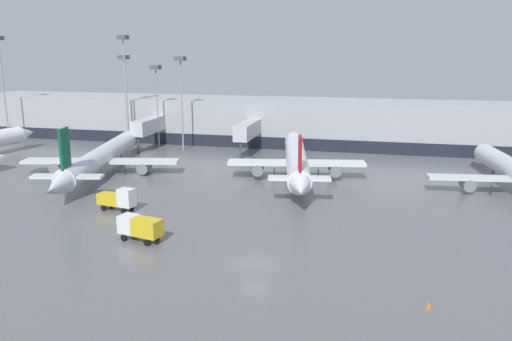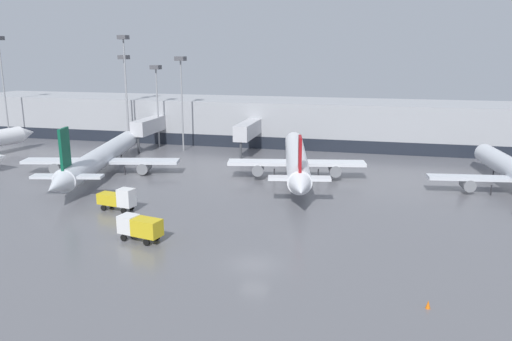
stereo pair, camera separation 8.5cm
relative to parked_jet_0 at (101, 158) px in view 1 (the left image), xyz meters
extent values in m
plane|color=slate|center=(31.82, -28.06, -2.56)|extent=(320.00, 320.00, 0.00)
cube|color=#9EA0A5|center=(31.82, 33.94, 1.94)|extent=(160.00, 16.00, 9.00)
cube|color=#1E232D|center=(31.82, 25.89, -1.36)|extent=(156.80, 0.10, 2.40)
cube|color=#BCBCC1|center=(-1.52, 20.66, 2.04)|extent=(2.60, 10.54, 2.80)
cylinder|color=#3F4247|center=(-1.52, 15.99, -0.96)|extent=(0.44, 0.44, 3.20)
cube|color=#BCBCC1|center=(18.75, 20.30, 2.04)|extent=(2.60, 11.28, 2.80)
cylinder|color=#3F4247|center=(18.75, 15.26, -0.96)|extent=(0.44, 0.44, 3.20)
cylinder|color=silver|center=(-0.17, 0.78, 0.07)|extent=(9.82, 31.21, 3.14)
cone|color=silver|center=(-3.92, 17.73, 0.07)|extent=(3.66, 4.02, 2.98)
cone|color=silver|center=(3.71, -16.79, 0.07)|extent=(3.78, 5.21, 2.83)
cube|color=silver|center=(0.00, 0.01, -0.56)|extent=(24.63, 8.36, 0.44)
cube|color=silver|center=(2.93, -13.27, 0.38)|extent=(9.48, 3.73, 0.35)
cube|color=#0C5138|center=(2.93, -13.27, 3.89)|extent=(0.96, 2.84, 5.76)
cylinder|color=slate|center=(-6.71, -1.47, -1.51)|extent=(2.43, 3.74, 1.73)
cylinder|color=slate|center=(6.70, 1.50, -1.51)|extent=(2.43, 3.74, 1.73)
cylinder|color=#2D2D33|center=(-2.37, 10.70, -1.95)|extent=(0.20, 0.20, 1.21)
cylinder|color=#2D2D33|center=(-3.67, -1.60, -1.95)|extent=(0.20, 0.20, 1.21)
cylinder|color=#2D2D33|center=(4.00, 0.10, -1.95)|extent=(0.20, 0.20, 1.21)
cone|color=white|center=(-25.63, 15.81, 0.43)|extent=(3.61, 3.99, 3.01)
cylinder|color=silver|center=(30.43, 4.52, 0.56)|extent=(8.62, 29.97, 3.12)
cone|color=silver|center=(27.34, 20.90, 0.56)|extent=(3.55, 3.92, 2.96)
cone|color=silver|center=(33.64, -12.48, 0.56)|extent=(3.63, 5.12, 2.81)
cube|color=silver|center=(30.57, 3.79, -0.06)|extent=(20.87, 6.96, 0.44)
cube|color=silver|center=(32.99, -9.00, 0.87)|extent=(8.04, 3.21, 0.35)
cube|color=maroon|center=(32.99, -9.00, 3.83)|extent=(0.89, 2.88, 4.67)
cylinder|color=slate|center=(24.89, 2.71, -1.01)|extent=(2.34, 3.76, 1.72)
cylinder|color=slate|center=(36.25, 4.86, -1.01)|extent=(2.34, 3.76, 1.72)
cylinder|color=#2D2D33|center=(28.63, 14.07, -1.70)|extent=(0.20, 0.20, 1.71)
cylinder|color=#2D2D33|center=(27.46, 2.44, -1.70)|extent=(0.20, 0.20, 1.71)
cylinder|color=#2D2D33|center=(33.95, 3.66, -1.70)|extent=(0.20, 0.20, 1.71)
cone|color=silver|center=(59.13, 18.64, 0.23)|extent=(3.26, 3.65, 2.86)
cylinder|color=slate|center=(54.54, 1.45, -1.28)|extent=(1.96, 2.65, 1.65)
cylinder|color=#2D2D33|center=(59.99, 12.11, -1.84)|extent=(0.20, 0.20, 1.43)
cylinder|color=#2D2D33|center=(57.52, 1.13, -1.84)|extent=(0.20, 0.20, 1.43)
cube|color=gold|center=(19.96, -25.31, -0.98)|extent=(3.20, 2.36, 1.74)
cube|color=silver|center=(17.68, -24.81, -0.93)|extent=(2.09, 2.03, 1.85)
cylinder|color=black|center=(17.44, -25.57, -2.21)|extent=(0.74, 0.39, 0.70)
cylinder|color=black|center=(17.79, -24.01, -2.21)|extent=(0.74, 0.39, 0.70)
cylinder|color=black|center=(20.29, -26.20, -2.21)|extent=(0.74, 0.39, 0.70)
cylinder|color=black|center=(20.63, -24.64, -2.21)|extent=(0.74, 0.39, 0.70)
cube|color=gold|center=(10.86, -16.42, -1.19)|extent=(3.20, 2.09, 1.33)
cube|color=silver|center=(13.22, -16.82, -0.77)|extent=(2.05, 1.82, 2.17)
cylinder|color=black|center=(13.41, -16.11, -2.21)|extent=(0.73, 0.36, 0.70)
cylinder|color=black|center=(13.17, -17.55, -2.21)|extent=(0.73, 0.36, 0.70)
cylinder|color=black|center=(10.46, -15.61, -2.21)|extent=(0.73, 0.36, 0.70)
cylinder|color=black|center=(10.21, -17.04, -2.21)|extent=(0.73, 0.36, 0.70)
cone|color=orange|center=(-12.47, 4.94, -2.24)|extent=(0.49, 0.49, 0.63)
cone|color=orange|center=(46.49, -32.70, -2.24)|extent=(0.38, 0.38, 0.63)
cylinder|color=gray|center=(-7.70, 23.89, 6.10)|extent=(0.30, 0.30, 17.31)
cube|color=#4C4C51|center=(-7.70, 23.89, 15.16)|extent=(1.80, 1.80, 0.80)
cylinder|color=gray|center=(5.66, 20.67, 6.01)|extent=(0.30, 0.30, 17.14)
cube|color=#4C4C51|center=(5.66, 20.67, 14.98)|extent=(1.80, 1.80, 0.80)
cylinder|color=gray|center=(-0.46, 22.92, 5.16)|extent=(0.30, 0.30, 15.43)
cube|color=#4C4C51|center=(-0.46, 22.92, 13.27)|extent=(1.80, 1.80, 0.80)
cylinder|color=gray|center=(-7.10, 23.00, 8.01)|extent=(0.30, 0.30, 21.14)
cube|color=#4C4C51|center=(-7.10, 23.00, 18.98)|extent=(1.80, 1.80, 0.80)
cylinder|color=gray|center=(-34.14, 21.01, 7.99)|extent=(0.30, 0.30, 21.08)
camera|label=1|loc=(41.77, -69.06, 16.43)|focal=35.00mm
camera|label=2|loc=(41.85, -69.04, 16.43)|focal=35.00mm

